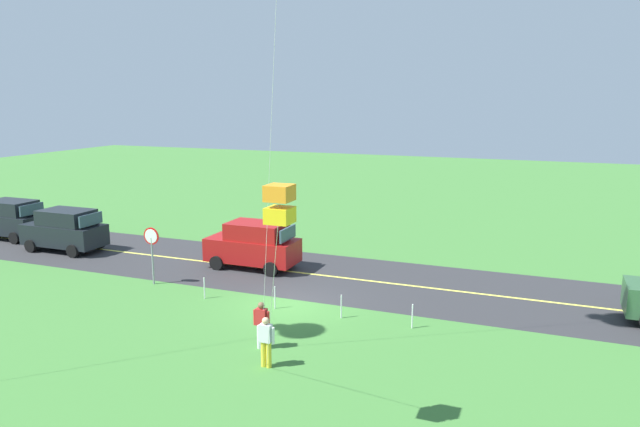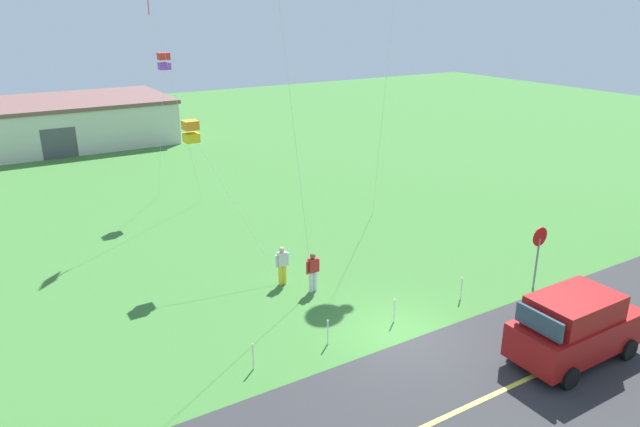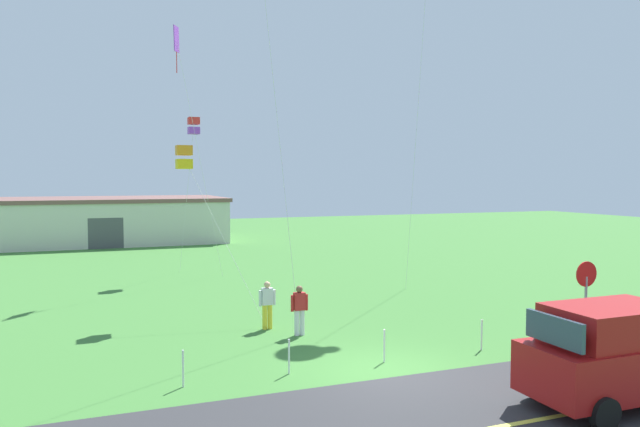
{
  "view_description": "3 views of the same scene",
  "coord_description": "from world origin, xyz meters",
  "px_view_note": "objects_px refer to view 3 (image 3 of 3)",
  "views": [
    {
      "loc": [
        -9.24,
        20.29,
        8.13
      ],
      "look_at": [
        -2.0,
        1.89,
        4.18
      ],
      "focal_mm": 33.0,
      "sensor_mm": 36.0,
      "label": 1
    },
    {
      "loc": [
        -11.2,
        -13.25,
        10.48
      ],
      "look_at": [
        -1.16,
        3.2,
        3.57
      ],
      "focal_mm": 32.63,
      "sensor_mm": 36.0,
      "label": 2
    },
    {
      "loc": [
        -7.18,
        -13.76,
        5.01
      ],
      "look_at": [
        -0.28,
        3.9,
        3.91
      ],
      "focal_mm": 33.86,
      "sensor_mm": 36.0,
      "label": 3
    }
  ],
  "objects_px": {
    "kite_yellow_high": "(177,45)",
    "stop_sign": "(586,287)",
    "car_suv_foreground": "(618,353)",
    "person_adult_near": "(299,309)",
    "kite_blue_mid": "(184,158)",
    "warehouse_distant": "(104,220)",
    "kite_pink_drift": "(194,126)",
    "person_adult_companion": "(267,303)"
  },
  "relations": [
    {
      "from": "person_adult_companion",
      "to": "kite_yellow_high",
      "type": "distance_m",
      "value": 14.95
    },
    {
      "from": "car_suv_foreground",
      "to": "kite_blue_mid",
      "type": "height_order",
      "value": "kite_blue_mid"
    },
    {
      "from": "person_adult_near",
      "to": "person_adult_companion",
      "type": "bearing_deg",
      "value": -82.9
    },
    {
      "from": "stop_sign",
      "to": "kite_blue_mid",
      "type": "bearing_deg",
      "value": 139.6
    },
    {
      "from": "kite_yellow_high",
      "to": "stop_sign",
      "type": "bearing_deg",
      "value": -59.08
    },
    {
      "from": "kite_pink_drift",
      "to": "warehouse_distant",
      "type": "height_order",
      "value": "kite_pink_drift"
    },
    {
      "from": "person_adult_near",
      "to": "kite_pink_drift",
      "type": "relative_size",
      "value": 0.2
    },
    {
      "from": "person_adult_near",
      "to": "kite_blue_mid",
      "type": "bearing_deg",
      "value": -83.22
    },
    {
      "from": "person_adult_companion",
      "to": "kite_pink_drift",
      "type": "height_order",
      "value": "kite_pink_drift"
    },
    {
      "from": "car_suv_foreground",
      "to": "kite_yellow_high",
      "type": "bearing_deg",
      "value": 108.46
    },
    {
      "from": "person_adult_companion",
      "to": "warehouse_distant",
      "type": "distance_m",
      "value": 31.62
    },
    {
      "from": "stop_sign",
      "to": "warehouse_distant",
      "type": "xyz_separation_m",
      "value": [
        -12.48,
        36.77,
        -0.05
      ]
    },
    {
      "from": "stop_sign",
      "to": "person_adult_companion",
      "type": "relative_size",
      "value": 1.6
    },
    {
      "from": "car_suv_foreground",
      "to": "warehouse_distant",
      "type": "relative_size",
      "value": 0.24
    },
    {
      "from": "person_adult_near",
      "to": "kite_yellow_high",
      "type": "height_order",
      "value": "kite_yellow_high"
    },
    {
      "from": "person_adult_near",
      "to": "warehouse_distant",
      "type": "xyz_separation_m",
      "value": [
        -4.96,
        32.46,
        0.89
      ]
    },
    {
      "from": "person_adult_companion",
      "to": "warehouse_distant",
      "type": "relative_size",
      "value": 0.09
    },
    {
      "from": "person_adult_near",
      "to": "kite_yellow_high",
      "type": "relative_size",
      "value": 0.13
    },
    {
      "from": "kite_blue_mid",
      "to": "person_adult_companion",
      "type": "bearing_deg",
      "value": -57.82
    },
    {
      "from": "car_suv_foreground",
      "to": "kite_blue_mid",
      "type": "xyz_separation_m",
      "value": [
        -7.45,
        12.71,
        4.63
      ]
    },
    {
      "from": "person_adult_near",
      "to": "kite_pink_drift",
      "type": "xyz_separation_m",
      "value": [
        -1.0,
        13.55,
        6.85
      ]
    },
    {
      "from": "stop_sign",
      "to": "kite_pink_drift",
      "type": "height_order",
      "value": "kite_pink_drift"
    },
    {
      "from": "stop_sign",
      "to": "person_adult_companion",
      "type": "bearing_deg",
      "value": 146.6
    },
    {
      "from": "kite_pink_drift",
      "to": "warehouse_distant",
      "type": "bearing_deg",
      "value": 101.83
    },
    {
      "from": "kite_blue_mid",
      "to": "kite_pink_drift",
      "type": "height_order",
      "value": "kite_pink_drift"
    },
    {
      "from": "person_adult_companion",
      "to": "kite_pink_drift",
      "type": "xyz_separation_m",
      "value": [
        -0.27,
        12.41,
        6.85
      ]
    },
    {
      "from": "kite_yellow_high",
      "to": "person_adult_near",
      "type": "bearing_deg",
      "value": -80.08
    },
    {
      "from": "kite_yellow_high",
      "to": "kite_pink_drift",
      "type": "distance_m",
      "value": 4.26
    },
    {
      "from": "kite_yellow_high",
      "to": "warehouse_distant",
      "type": "xyz_separation_m",
      "value": [
        -2.92,
        20.79,
        -9.64
      ]
    },
    {
      "from": "kite_blue_mid",
      "to": "kite_yellow_high",
      "type": "distance_m",
      "value": 9.1
    },
    {
      "from": "car_suv_foreground",
      "to": "stop_sign",
      "type": "distance_m",
      "value": 4.9
    },
    {
      "from": "kite_blue_mid",
      "to": "warehouse_distant",
      "type": "height_order",
      "value": "kite_blue_mid"
    },
    {
      "from": "kite_blue_mid",
      "to": "kite_pink_drift",
      "type": "relative_size",
      "value": 0.76
    },
    {
      "from": "stop_sign",
      "to": "warehouse_distant",
      "type": "relative_size",
      "value": 0.14
    },
    {
      "from": "car_suv_foreground",
      "to": "person_adult_companion",
      "type": "relative_size",
      "value": 2.75
    },
    {
      "from": "kite_yellow_high",
      "to": "warehouse_distant",
      "type": "relative_size",
      "value": 0.67
    },
    {
      "from": "kite_yellow_high",
      "to": "kite_pink_drift",
      "type": "relative_size",
      "value": 1.51
    },
    {
      "from": "kite_blue_mid",
      "to": "kite_yellow_high",
      "type": "xyz_separation_m",
      "value": [
        0.83,
        7.12,
        5.61
      ]
    },
    {
      "from": "kite_blue_mid",
      "to": "warehouse_distant",
      "type": "distance_m",
      "value": 28.28
    },
    {
      "from": "person_adult_companion",
      "to": "kite_yellow_high",
      "type": "height_order",
      "value": "kite_yellow_high"
    },
    {
      "from": "person_adult_near",
      "to": "kite_blue_mid",
      "type": "relative_size",
      "value": 0.26
    },
    {
      "from": "person_adult_near",
      "to": "kite_yellow_high",
      "type": "xyz_separation_m",
      "value": [
        -2.04,
        11.67,
        10.53
      ]
    }
  ]
}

